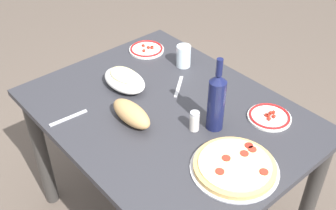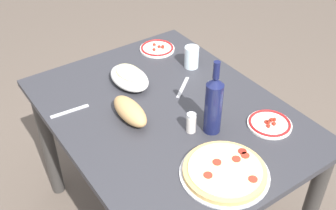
# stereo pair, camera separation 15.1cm
# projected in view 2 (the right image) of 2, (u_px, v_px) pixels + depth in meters

# --- Properties ---
(dining_table) EXTENTS (1.20, 0.92, 0.76)m
(dining_table) POSITION_uv_depth(u_px,v_px,m) (168.00, 133.00, 1.86)
(dining_table) COLOR #2D2D33
(dining_table) RESTS_ON ground
(pepperoni_pizza) EXTENTS (0.33, 0.33, 0.03)m
(pepperoni_pizza) POSITION_uv_depth(u_px,v_px,m) (225.00, 171.00, 1.47)
(pepperoni_pizza) COLOR #B7B7BC
(pepperoni_pizza) RESTS_ON dining_table
(baked_pasta_dish) EXTENTS (0.24, 0.15, 0.08)m
(baked_pasta_dish) POSITION_uv_depth(u_px,v_px,m) (129.00, 77.00, 1.91)
(baked_pasta_dish) COLOR white
(baked_pasta_dish) RESTS_ON dining_table
(wine_bottle) EXTENTS (0.07, 0.07, 0.32)m
(wine_bottle) POSITION_uv_depth(u_px,v_px,m) (214.00, 104.00, 1.60)
(wine_bottle) COLOR #141942
(wine_bottle) RESTS_ON dining_table
(water_glass) EXTENTS (0.07, 0.07, 0.11)m
(water_glass) POSITION_uv_depth(u_px,v_px,m) (192.00, 57.00, 2.03)
(water_glass) COLOR silver
(water_glass) RESTS_ON dining_table
(side_plate_near) EXTENTS (0.18, 0.18, 0.02)m
(side_plate_near) POSITION_uv_depth(u_px,v_px,m) (270.00, 124.00, 1.69)
(side_plate_near) COLOR white
(side_plate_near) RESTS_ON dining_table
(side_plate_far) EXTENTS (0.18, 0.18, 0.02)m
(side_plate_far) POSITION_uv_depth(u_px,v_px,m) (157.00, 48.00, 2.19)
(side_plate_far) COLOR white
(side_plate_far) RESTS_ON dining_table
(bread_loaf) EXTENTS (0.22, 0.09, 0.08)m
(bread_loaf) POSITION_uv_depth(u_px,v_px,m) (130.00, 111.00, 1.71)
(bread_loaf) COLOR tan
(bread_loaf) RESTS_ON dining_table
(spice_shaker) EXTENTS (0.04, 0.04, 0.09)m
(spice_shaker) POSITION_uv_depth(u_px,v_px,m) (190.00, 123.00, 1.64)
(spice_shaker) COLOR silver
(spice_shaker) RESTS_ON dining_table
(fork_left) EXTENTS (0.12, 0.14, 0.00)m
(fork_left) POSITION_uv_depth(u_px,v_px,m) (183.00, 87.00, 1.91)
(fork_left) COLOR #B7B7BC
(fork_left) RESTS_ON dining_table
(fork_right) EXTENTS (0.03, 0.17, 0.00)m
(fork_right) POSITION_uv_depth(u_px,v_px,m) (70.00, 111.00, 1.77)
(fork_right) COLOR #B7B7BC
(fork_right) RESTS_ON dining_table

